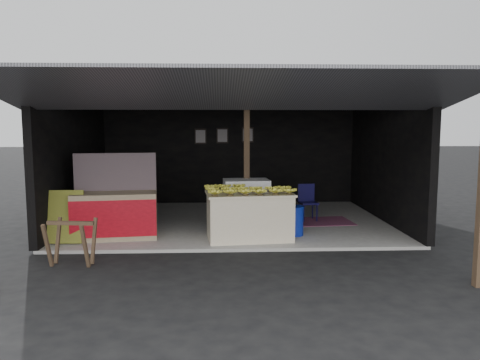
{
  "coord_description": "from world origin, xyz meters",
  "views": [
    {
      "loc": [
        -0.26,
        -8.01,
        2.23
      ],
      "look_at": [
        0.14,
        1.51,
        1.1
      ],
      "focal_mm": 35.0,
      "sensor_mm": 36.0,
      "label": 1
    }
  ],
  "objects_px": {
    "banana_table": "(249,216)",
    "neighbor_stall": "(115,213)",
    "plastic_chair": "(307,199)",
    "sawhorse": "(71,238)",
    "white_crate": "(246,204)",
    "water_barrel": "(294,221)"
  },
  "relations": [
    {
      "from": "neighbor_stall",
      "to": "plastic_chair",
      "type": "xyz_separation_m",
      "value": [
        4.01,
        1.54,
        -0.01
      ]
    },
    {
      "from": "banana_table",
      "to": "sawhorse",
      "type": "height_order",
      "value": "banana_table"
    },
    {
      "from": "banana_table",
      "to": "neighbor_stall",
      "type": "bearing_deg",
      "value": 170.2
    },
    {
      "from": "white_crate",
      "to": "neighbor_stall",
      "type": "height_order",
      "value": "neighbor_stall"
    },
    {
      "from": "sawhorse",
      "to": "plastic_chair",
      "type": "bearing_deg",
      "value": 42.26
    },
    {
      "from": "sawhorse",
      "to": "plastic_chair",
      "type": "height_order",
      "value": "plastic_chair"
    },
    {
      "from": "banana_table",
      "to": "neighbor_stall",
      "type": "height_order",
      "value": "neighbor_stall"
    },
    {
      "from": "neighbor_stall",
      "to": "sawhorse",
      "type": "relative_size",
      "value": 2.19
    },
    {
      "from": "banana_table",
      "to": "white_crate",
      "type": "xyz_separation_m",
      "value": [
        -0.0,
        0.91,
        0.07
      ]
    },
    {
      "from": "white_crate",
      "to": "plastic_chair",
      "type": "bearing_deg",
      "value": 24.69
    },
    {
      "from": "white_crate",
      "to": "sawhorse",
      "type": "xyz_separation_m",
      "value": [
        -2.9,
        -2.35,
        -0.12
      ]
    },
    {
      "from": "sawhorse",
      "to": "water_barrel",
      "type": "xyz_separation_m",
      "value": [
        3.8,
        1.69,
        -0.12
      ]
    },
    {
      "from": "neighbor_stall",
      "to": "plastic_chair",
      "type": "bearing_deg",
      "value": 14.26
    },
    {
      "from": "white_crate",
      "to": "neighbor_stall",
      "type": "xyz_separation_m",
      "value": [
        -2.56,
        -0.73,
        -0.03
      ]
    },
    {
      "from": "banana_table",
      "to": "neighbor_stall",
      "type": "distance_m",
      "value": 2.57
    },
    {
      "from": "sawhorse",
      "to": "plastic_chair",
      "type": "xyz_separation_m",
      "value": [
        4.34,
        3.16,
        0.08
      ]
    },
    {
      "from": "sawhorse",
      "to": "neighbor_stall",
      "type": "bearing_deg",
      "value": 84.43
    },
    {
      "from": "banana_table",
      "to": "white_crate",
      "type": "relative_size",
      "value": 1.65
    },
    {
      "from": "banana_table",
      "to": "plastic_chair",
      "type": "relative_size",
      "value": 2.08
    },
    {
      "from": "sawhorse",
      "to": "plastic_chair",
      "type": "distance_m",
      "value": 5.37
    },
    {
      "from": "neighbor_stall",
      "to": "plastic_chair",
      "type": "distance_m",
      "value": 4.29
    },
    {
      "from": "plastic_chair",
      "to": "water_barrel",
      "type": "bearing_deg",
      "value": -117.31
    }
  ]
}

